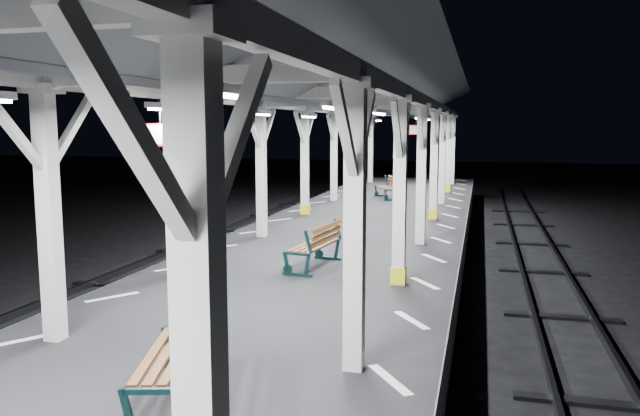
% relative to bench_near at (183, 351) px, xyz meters
% --- Properties ---
extents(ground, '(120.00, 120.00, 0.00)m').
position_rel_bench_near_xyz_m(ground, '(-0.46, 3.21, -1.51)').
color(ground, black).
rests_on(ground, ground).
extents(platform, '(6.00, 50.00, 1.00)m').
position_rel_bench_near_xyz_m(platform, '(-0.46, 3.21, -1.01)').
color(platform, black).
rests_on(platform, ground).
extents(hazard_stripes_left, '(1.00, 48.00, 0.01)m').
position_rel_bench_near_xyz_m(hazard_stripes_left, '(-2.91, 3.21, -0.50)').
color(hazard_stripes_left, silver).
rests_on(hazard_stripes_left, platform).
extents(hazard_stripes_right, '(1.00, 48.00, 0.01)m').
position_rel_bench_near_xyz_m(hazard_stripes_right, '(1.99, 3.21, -0.50)').
color(hazard_stripes_right, silver).
rests_on(hazard_stripes_right, platform).
extents(track_right, '(2.20, 60.00, 0.16)m').
position_rel_bench_near_xyz_m(track_right, '(4.54, 3.21, -1.43)').
color(track_right, '#2D2D33').
rests_on(track_right, ground).
extents(canopy, '(5.40, 49.00, 4.65)m').
position_rel_bench_near_xyz_m(canopy, '(-0.46, 3.19, 3.05)').
color(canopy, silver).
rests_on(canopy, platform).
extents(bench_near, '(1.10, 1.86, 0.95)m').
position_rel_bench_near_xyz_m(bench_near, '(0.00, 0.00, 0.00)').
color(bench_near, '#0E2B2D').
rests_on(bench_near, platform).
extents(bench_mid, '(0.82, 1.72, 0.90)m').
position_rel_bench_near_xyz_m(bench_mid, '(-0.18, 6.13, -0.03)').
color(bench_mid, '#0E2B2D').
rests_on(bench_mid, platform).
extents(bench_far, '(1.15, 1.68, 0.86)m').
position_rel_bench_near_xyz_m(bench_far, '(-0.56, 18.38, -0.05)').
color(bench_far, '#0E2B2D').
rests_on(bench_far, platform).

